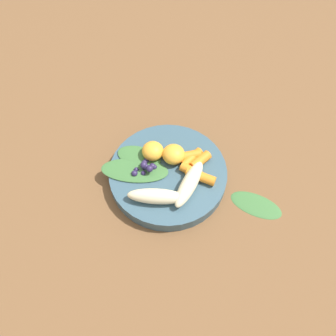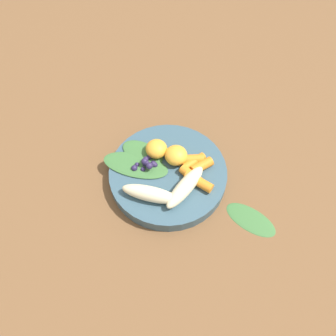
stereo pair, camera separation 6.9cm
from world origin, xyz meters
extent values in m
plane|color=brown|center=(0.00, 0.00, 0.00)|extent=(2.40, 2.40, 0.00)
cylinder|color=#385666|center=(0.00, 0.00, 0.01)|extent=(0.24, 0.24, 0.03)
ellipsoid|color=beige|center=(-0.03, -0.05, 0.04)|extent=(0.12, 0.06, 0.03)
ellipsoid|color=beige|center=(-0.07, 0.01, 0.04)|extent=(0.04, 0.12, 0.03)
ellipsoid|color=#F4A833|center=(0.03, 0.04, 0.05)|extent=(0.04, 0.04, 0.03)
ellipsoid|color=#F4A833|center=(0.03, -0.01, 0.05)|extent=(0.05, 0.05, 0.04)
cylinder|color=orange|center=(-0.01, -0.07, 0.04)|extent=(0.03, 0.06, 0.02)
cylinder|color=orange|center=(0.00, -0.05, 0.04)|extent=(0.04, 0.06, 0.02)
cylinder|color=orange|center=(0.03, -0.06, 0.04)|extent=(0.05, 0.04, 0.02)
cylinder|color=orange|center=(0.04, -0.04, 0.04)|extent=(0.05, 0.04, 0.02)
cylinder|color=orange|center=(0.04, -0.03, 0.04)|extent=(0.04, 0.06, 0.02)
sphere|color=#2D234C|center=(-0.02, 0.06, 0.04)|extent=(0.01, 0.01, 0.01)
sphere|color=#2D234C|center=(-0.01, 0.05, 0.03)|extent=(0.01, 0.01, 0.01)
sphere|color=#2D234C|center=(0.00, 0.03, 0.03)|extent=(0.01, 0.01, 0.01)
sphere|color=#2D234C|center=(0.00, 0.03, 0.04)|extent=(0.01, 0.01, 0.01)
sphere|color=#2D234C|center=(0.00, 0.05, 0.04)|extent=(0.01, 0.01, 0.01)
sphere|color=#2D234C|center=(-0.01, 0.06, 0.03)|extent=(0.01, 0.01, 0.01)
sphere|color=#2D234C|center=(0.01, 0.05, 0.03)|extent=(0.01, 0.01, 0.01)
sphere|color=#2D234C|center=(-0.01, 0.03, 0.05)|extent=(0.01, 0.01, 0.01)
sphere|color=#2D234C|center=(-0.02, 0.05, 0.03)|extent=(0.01, 0.01, 0.01)
sphere|color=#2D234C|center=(-0.01, 0.05, 0.05)|extent=(0.01, 0.01, 0.01)
sphere|color=#2D234C|center=(-0.01, 0.04, 0.04)|extent=(0.01, 0.01, 0.01)
sphere|color=#2D234C|center=(0.00, 0.05, 0.04)|extent=(0.01, 0.01, 0.01)
cylinder|color=white|center=(-0.01, 0.08, 0.03)|extent=(0.04, 0.04, 0.00)
ellipsoid|color=#3D7038|center=(0.02, 0.07, 0.03)|extent=(0.06, 0.10, 0.01)
ellipsoid|color=#3D7038|center=(-0.01, 0.07, 0.03)|extent=(0.07, 0.14, 0.01)
ellipsoid|color=#3D7038|center=(-0.03, -0.19, 0.00)|extent=(0.07, 0.12, 0.01)
camera|label=1|loc=(-0.36, -0.07, 0.62)|focal=36.59mm
camera|label=2|loc=(-0.35, -0.13, 0.62)|focal=36.59mm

